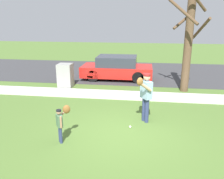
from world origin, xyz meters
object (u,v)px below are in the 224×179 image
object	(u,v)px
street_tree_near	(189,40)
parked_hatchback_red	(117,68)
person_adult	(145,92)
person_child	(62,119)
baseball	(130,127)
utility_cabinet	(65,76)

from	to	relation	value
street_tree_near	parked_hatchback_red	xyz separation A→B (m)	(-3.52, 1.82, -1.77)
person_adult	person_child	size ratio (longest dim) A/B	1.62
person_adult	baseball	world-z (taller)	person_adult
parked_hatchback_red	street_tree_near	bearing A→B (deg)	152.66
person_child	person_adult	bearing A→B (deg)	-1.11
baseball	utility_cabinet	world-z (taller)	utility_cabinet
person_child	utility_cabinet	size ratio (longest dim) A/B	0.86
utility_cabinet	street_tree_near	size ratio (longest dim) A/B	0.27
baseball	parked_hatchback_red	world-z (taller)	parked_hatchback_red
baseball	parked_hatchback_red	xyz separation A→B (m)	(-1.17, 6.20, 0.62)
person_adult	parked_hatchback_red	size ratio (longest dim) A/B	0.42
baseball	utility_cabinet	xyz separation A→B (m)	(-3.58, 4.24, 0.57)
street_tree_near	baseball	bearing A→B (deg)	-118.10
utility_cabinet	person_child	bearing A→B (deg)	-72.35
person_child	street_tree_near	distance (m)	7.15
person_adult	street_tree_near	xyz separation A→B (m)	(1.89, 3.84, 1.38)
utility_cabinet	baseball	bearing A→B (deg)	-49.83
person_adult	street_tree_near	size ratio (longest dim) A/B	0.37
person_adult	street_tree_near	bearing A→B (deg)	-152.87
person_child	utility_cabinet	world-z (taller)	utility_cabinet
person_child	street_tree_near	xyz separation A→B (m)	(4.22, 5.50, 1.75)
person_child	parked_hatchback_red	world-z (taller)	parked_hatchback_red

